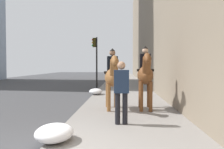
# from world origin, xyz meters

# --- Properties ---
(mounted_horse_near) EXTENTS (2.15, 0.71, 2.22)m
(mounted_horse_near) POSITION_xyz_m (4.38, -1.24, 1.33)
(mounted_horse_near) COLOR brown
(mounted_horse_near) RESTS_ON sidewalk_slab
(mounted_horse_far) EXTENTS (2.15, 0.62, 2.30)m
(mounted_horse_far) POSITION_xyz_m (4.39, -2.42, 1.40)
(mounted_horse_far) COLOR brown
(mounted_horse_far) RESTS_ON sidewalk_slab
(pedestrian_greeting) EXTENTS (0.28, 0.41, 1.70)m
(pedestrian_greeting) POSITION_xyz_m (2.12, -1.55, 1.10)
(pedestrian_greeting) COLOR black
(pedestrian_greeting) RESTS_ON sidewalk_slab
(traffic_light_near_curb) EXTENTS (0.20, 0.44, 3.87)m
(traffic_light_near_curb) POSITION_xyz_m (14.50, 0.42, 2.59)
(traffic_light_near_curb) COLOR black
(traffic_light_near_curb) RESTS_ON ground
(snow_pile_near) EXTENTS (1.03, 0.79, 0.36)m
(snow_pile_near) POSITION_xyz_m (0.55, -0.15, 0.30)
(snow_pile_near) COLOR white
(snow_pile_near) RESTS_ON sidewalk_slab
(snow_pile_far) EXTENTS (0.95, 0.73, 0.33)m
(snow_pile_far) POSITION_xyz_m (9.05, -0.15, 0.28)
(snow_pile_far) COLOR white
(snow_pile_far) RESTS_ON sidewalk_slab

